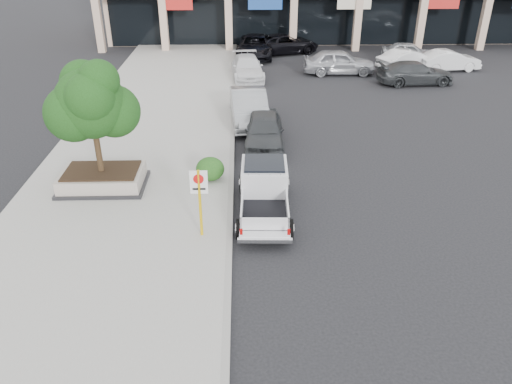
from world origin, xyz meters
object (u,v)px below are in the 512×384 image
curb_car_c (247,68)px  lot_car_c (415,73)px  planter (103,178)px  lot_car_b (407,60)px  curb_car_b (249,107)px  lot_car_a (339,62)px  curb_car_d (255,46)px  planter_tree (95,102)px  lot_car_d (285,44)px  lot_car_e (408,51)px  curb_car_a (264,130)px  lot_car_f (449,60)px  pickup_truck (264,193)px  no_parking_sign (200,194)px

curb_car_c → lot_car_c: 10.66m
planter → lot_car_b: (16.68, 16.92, 0.24)m
curb_car_b → lot_car_a: curb_car_b is taller
curb_car_d → planter_tree: bearing=-101.2°
lot_car_a → lot_car_d: size_ratio=0.89×
curb_car_d → lot_car_e: 11.31m
lot_car_c → planter: bearing=126.2°
curb_car_d → lot_car_a: lot_car_a is taller
curb_car_b → lot_car_d: size_ratio=0.93×
lot_car_c → lot_car_e: bearing=-16.9°
lot_car_b → lot_car_e: bearing=-42.9°
planter_tree → curb_car_c: size_ratio=0.85×
planter → curb_car_c: 16.40m
curb_car_a → lot_car_f: (13.24, 12.75, -0.05)m
planter → lot_car_a: 20.09m
planter_tree → lot_car_d: 23.87m
curb_car_c → lot_car_d: size_ratio=0.89×
curb_car_a → lot_car_a: size_ratio=0.91×
lot_car_c → pickup_truck: bearing=142.9°
pickup_truck → curb_car_a: size_ratio=1.14×
lot_car_d → lot_car_f: 12.12m
curb_car_c → lot_car_b: bearing=3.8°
curb_car_c → planter_tree: bearing=-114.4°
no_parking_sign → curb_car_a: no_parking_sign is taller
no_parking_sign → pickup_truck: (2.08, 1.58, -0.86)m
curb_car_c → lot_car_a: size_ratio=1.00×
no_parking_sign → curb_car_d: (2.43, 24.72, -0.84)m
lot_car_b → curb_car_d: bearing=42.6°
planter → lot_car_c: 21.27m
pickup_truck → lot_car_b: pickup_truck is taller
planter_tree → pickup_truck: 6.79m
curb_car_b → lot_car_c: curb_car_b is taller
curb_car_d → lot_car_a: bearing=-37.3°
no_parking_sign → curb_car_a: size_ratio=0.53×
lot_car_d → curb_car_d: bearing=96.0°
curb_car_d → lot_car_e: size_ratio=1.46×
curb_car_b → curb_car_d: 14.13m
planter → curb_car_d: bearing=73.2°
lot_car_c → lot_car_d: lot_car_d is taller
pickup_truck → lot_car_b: bearing=62.7°
curb_car_c → lot_car_d: bearing=62.3°
curb_car_c → lot_car_f: 13.92m
planter → no_parking_sign: bearing=-41.3°
lot_car_d → lot_car_f: size_ratio=1.28×
lot_car_b → lot_car_a: bearing=73.4°
lot_car_b → lot_car_f: size_ratio=1.05×
no_parking_sign → curb_car_d: size_ratio=0.40×
curb_car_b → lot_car_f: (13.87, 9.75, -0.13)m
lot_car_e → lot_car_c: bearing=177.1°
curb_car_c → lot_car_b: (10.98, 1.55, 0.03)m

